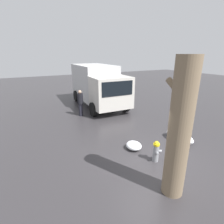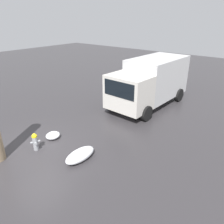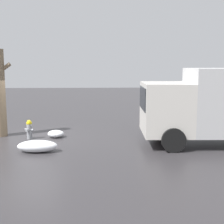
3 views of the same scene
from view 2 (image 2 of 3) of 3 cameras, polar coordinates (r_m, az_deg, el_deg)
name	(u,v)px [view 2 (image 2 of 3)]	position (r m, az deg, el deg)	size (l,w,h in m)	color
ground_plane	(36,150)	(10.62, -19.13, -9.24)	(60.00, 60.00, 0.00)	#333033
fire_hydrant	(35,142)	(10.40, -19.44, -7.29)	(0.43, 0.34, 0.83)	gray
delivery_truck	(151,81)	(14.65, 10.07, 8.02)	(6.40, 2.92, 3.04)	beige
pedestrian	(109,92)	(14.49, -0.76, 5.21)	(0.37, 0.37, 1.69)	#23232D
snow_pile_by_hydrant	(53,135)	(11.20, -15.18, -5.93)	(0.71, 0.63, 0.32)	white
snow_pile_curbside	(80,155)	(9.42, -8.33, -11.06)	(1.47, 0.69, 0.43)	white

